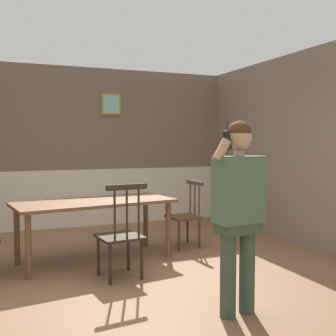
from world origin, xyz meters
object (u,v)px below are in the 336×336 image
object	(u,v)px
chair_by_doorway	(186,215)
dining_table	(95,207)
chair_near_window	(121,234)
person_figure	(239,203)

from	to	relation	value
chair_by_doorway	dining_table	bearing A→B (deg)	92.83
dining_table	chair_near_window	distance (m)	0.84
dining_table	chair_by_doorway	bearing A→B (deg)	8.27
person_figure	chair_near_window	bearing A→B (deg)	-70.40
person_figure	dining_table	bearing A→B (deg)	-77.01
chair_near_window	chair_by_doorway	world-z (taller)	chair_near_window
chair_near_window	chair_by_doorway	bearing A→B (deg)	32.08
chair_by_doorway	person_figure	world-z (taller)	person_figure
chair_near_window	person_figure	world-z (taller)	person_figure
person_figure	chair_by_doorway	bearing A→B (deg)	-111.13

